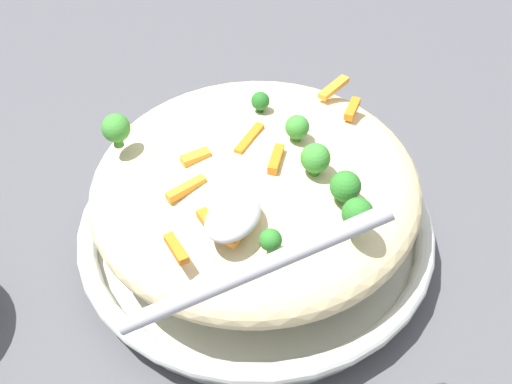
{
  "coord_description": "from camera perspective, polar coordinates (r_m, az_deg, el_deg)",
  "views": [
    {
      "loc": [
        -0.4,
        -0.22,
        0.53
      ],
      "look_at": [
        0.0,
        0.0,
        0.08
      ],
      "focal_mm": 48.43,
      "sensor_mm": 36.0,
      "label": 1
    }
  ],
  "objects": [
    {
      "name": "ground_plane",
      "position": [
        0.7,
        0.0,
        -4.66
      ],
      "size": [
        2.4,
        2.4,
        0.0
      ],
      "primitive_type": "plane",
      "color": "#4C4C51"
    },
    {
      "name": "serving_bowl",
      "position": [
        0.69,
        0.0,
        -3.39
      ],
      "size": [
        0.35,
        0.35,
        0.04
      ],
      "color": "silver",
      "rests_on": "ground_plane"
    },
    {
      "name": "pasta_mound",
      "position": [
        0.64,
        0.0,
        0.4
      ],
      "size": [
        0.31,
        0.3,
        0.09
      ],
      "primitive_type": "ellipsoid",
      "color": "beige",
      "rests_on": "serving_bowl"
    },
    {
      "name": "carrot_piece_0",
      "position": [
        0.62,
        -0.56,
        4.41
      ],
      "size": [
        0.04,
        0.01,
        0.01
      ],
      "primitive_type": "cube",
      "rotation": [
        0.0,
        0.0,
        3.16
      ],
      "color": "orange",
      "rests_on": "pasta_mound"
    },
    {
      "name": "carrot_piece_1",
      "position": [
        0.58,
        -5.8,
        0.3
      ],
      "size": [
        0.04,
        0.02,
        0.01
      ],
      "primitive_type": "cube",
      "rotation": [
        0.0,
        0.0,
        5.9
      ],
      "color": "orange",
      "rests_on": "pasta_mound"
    },
    {
      "name": "carrot_piece_2",
      "position": [
        0.67,
        7.95,
        6.83
      ],
      "size": [
        0.03,
        0.01,
        0.01
      ],
      "primitive_type": "cube",
      "rotation": [
        0.0,
        0.0,
        3.28
      ],
      "color": "orange",
      "rests_on": "pasta_mound"
    },
    {
      "name": "carrot_piece_3",
      "position": [
        0.55,
        -3.98,
        -2.4
      ],
      "size": [
        0.02,
        0.03,
        0.01
      ],
      "primitive_type": "cube",
      "rotation": [
        0.0,
        0.0,
        1.03
      ],
      "color": "orange",
      "rests_on": "pasta_mound"
    },
    {
      "name": "carrot_piece_4",
      "position": [
        0.6,
        -5.0,
        2.88
      ],
      "size": [
        0.03,
        0.02,
        0.01
      ],
      "primitive_type": "cube",
      "rotation": [
        0.0,
        0.0,
        2.6
      ],
      "color": "orange",
      "rests_on": "pasta_mound"
    },
    {
      "name": "carrot_piece_5",
      "position": [
        0.59,
        1.66,
        2.75
      ],
      "size": [
        0.03,
        0.02,
        0.01
      ],
      "primitive_type": "cube",
      "rotation": [
        0.0,
        0.0,
        0.27
      ],
      "color": "orange",
      "rests_on": "pasta_mound"
    },
    {
      "name": "carrot_piece_6",
      "position": [
        0.55,
        -1.06,
        -2.94
      ],
      "size": [
        0.04,
        0.01,
        0.01
      ],
      "primitive_type": "cube",
      "rotation": [
        0.0,
        0.0,
        3.12
      ],
      "color": "orange",
      "rests_on": "pasta_mound"
    },
    {
      "name": "carrot_piece_7",
      "position": [
        0.54,
        -6.52,
        -4.7
      ],
      "size": [
        0.02,
        0.03,
        0.01
      ],
      "primitive_type": "cube",
      "rotation": [
        0.0,
        0.0,
        4.15
      ],
      "color": "orange",
      "rests_on": "pasta_mound"
    },
    {
      "name": "carrot_piece_8",
      "position": [
        0.69,
        6.44,
        8.57
      ],
      "size": [
        0.04,
        0.02,
        0.01
      ],
      "primitive_type": "cube",
      "rotation": [
        0.0,
        0.0,
        6.1
      ],
      "color": "orange",
      "rests_on": "pasta_mound"
    },
    {
      "name": "broccoli_floret_0",
      "position": [
        0.65,
        0.36,
        7.5
      ],
      "size": [
        0.02,
        0.02,
        0.02
      ],
      "color": "#205B1C",
      "rests_on": "pasta_mound"
    },
    {
      "name": "broccoli_floret_1",
      "position": [
        0.53,
        1.21,
        -4.0
      ],
      "size": [
        0.02,
        0.02,
        0.02
      ],
      "color": "#296820",
      "rests_on": "pasta_mound"
    },
    {
      "name": "broccoli_floret_2",
      "position": [
        0.58,
        5.0,
        2.87
      ],
      "size": [
        0.03,
        0.03,
        0.03
      ],
      "color": "#377928",
      "rests_on": "pasta_mound"
    },
    {
      "name": "broccoli_floret_3",
      "position": [
        0.57,
        7.39,
        0.45
      ],
      "size": [
        0.03,
        0.03,
        0.03
      ],
      "color": "#296820",
      "rests_on": "pasta_mound"
    },
    {
      "name": "broccoli_floret_4",
      "position": [
        0.62,
        -11.48,
        5.15
      ],
      "size": [
        0.03,
        0.03,
        0.03
      ],
      "color": "#377928",
      "rests_on": "pasta_mound"
    },
    {
      "name": "broccoli_floret_5",
      "position": [
        0.54,
        8.39,
        -1.81
      ],
      "size": [
        0.03,
        0.03,
        0.03
      ],
      "color": "#296820",
      "rests_on": "pasta_mound"
    },
    {
      "name": "broccoli_floret_6",
      "position": [
        0.61,
        3.42,
        5.35
      ],
      "size": [
        0.02,
        0.02,
        0.03
      ],
      "color": "#377928",
      "rests_on": "pasta_mound"
    },
    {
      "name": "serving_spoon",
      "position": [
        0.5,
        -1.38,
        -3.74
      ],
      "size": [
        0.16,
        0.15,
        0.1
      ],
      "color": "#B7B7BC",
      "rests_on": "pasta_mound"
    }
  ]
}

